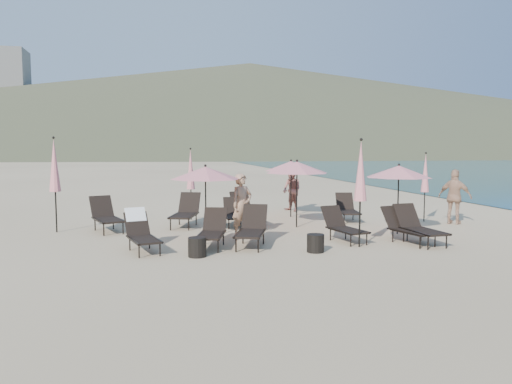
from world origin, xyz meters
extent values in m
plane|color=#D6BA8C|center=(0.00, 0.00, 0.00)|extent=(800.00, 800.00, 0.00)
cone|color=brown|center=(60.00, 300.00, 27.50)|extent=(690.00, 690.00, 55.00)
cone|color=brown|center=(190.00, 330.00, 16.00)|extent=(280.00, 280.00, 32.00)
cube|color=beige|center=(-70.00, 245.00, 24.00)|extent=(22.00, 18.00, 48.00)
cube|color=beige|center=(-45.00, 310.00, 19.00)|extent=(18.00, 16.00, 38.00)
cube|color=black|center=(-4.42, -0.06, 0.33)|extent=(0.84, 1.24, 0.05)
cube|color=black|center=(-4.60, 0.68, 0.61)|extent=(0.67, 0.56, 0.58)
cylinder|color=black|center=(-4.54, -0.58, 0.16)|extent=(0.03, 0.03, 0.32)
cylinder|color=black|center=(-4.78, 0.36, 0.16)|extent=(0.03, 0.03, 0.32)
cylinder|color=black|center=(-4.06, -0.46, 0.16)|extent=(0.03, 0.03, 0.32)
cylinder|color=black|center=(-4.30, 0.48, 0.16)|extent=(0.03, 0.03, 0.32)
cube|color=black|center=(-4.70, -0.08, 0.34)|extent=(0.35, 1.24, 0.04)
cube|color=black|center=(-4.16, 0.05, 0.34)|extent=(0.35, 1.24, 0.04)
cube|color=white|center=(-4.64, 0.81, 0.83)|extent=(0.56, 0.38, 0.35)
cube|color=black|center=(-2.80, 0.12, 0.34)|extent=(0.91, 1.30, 0.05)
cube|color=black|center=(-2.58, 0.88, 0.63)|extent=(0.71, 0.59, 0.61)
cylinder|color=black|center=(-3.18, -0.28, 0.17)|extent=(0.04, 0.04, 0.33)
cylinder|color=black|center=(-2.90, 0.69, 0.17)|extent=(0.04, 0.04, 0.33)
cylinder|color=black|center=(-2.69, -0.42, 0.17)|extent=(0.04, 0.04, 0.33)
cylinder|color=black|center=(-2.41, 0.55, 0.17)|extent=(0.04, 0.04, 0.33)
cube|color=black|center=(-3.07, 0.25, 0.35)|extent=(0.40, 1.28, 0.04)
cube|color=black|center=(-2.50, 0.09, 0.35)|extent=(0.40, 1.28, 0.04)
cube|color=black|center=(-1.81, 0.01, 0.37)|extent=(1.04, 1.41, 0.05)
cube|color=black|center=(-1.52, 0.81, 0.68)|extent=(0.78, 0.67, 0.65)
cylinder|color=black|center=(-2.25, -0.39, 0.18)|extent=(0.04, 0.04, 0.36)
cylinder|color=black|center=(-1.88, 0.63, 0.18)|extent=(0.04, 0.04, 0.36)
cylinder|color=black|center=(-1.73, -0.58, 0.18)|extent=(0.04, 0.04, 0.36)
cylinder|color=black|center=(-1.36, 0.44, 0.18)|extent=(0.04, 0.04, 0.36)
cube|color=black|center=(-2.09, 0.17, 0.38)|extent=(0.52, 1.35, 0.04)
cube|color=black|center=(-1.49, -0.05, 0.38)|extent=(0.52, 1.35, 0.04)
cube|color=black|center=(0.89, 0.13, 0.33)|extent=(0.80, 1.23, 0.05)
cube|color=black|center=(0.75, 0.88, 0.61)|extent=(0.66, 0.54, 0.59)
cylinder|color=black|center=(0.74, -0.38, 0.16)|extent=(0.03, 0.03, 0.32)
cylinder|color=black|center=(0.56, 0.57, 0.16)|extent=(0.03, 0.03, 0.32)
cylinder|color=black|center=(1.23, -0.29, 0.16)|extent=(0.03, 0.03, 0.32)
cylinder|color=black|center=(1.04, 0.67, 0.16)|extent=(0.03, 0.03, 0.32)
cube|color=black|center=(0.61, 0.12, 0.34)|extent=(0.28, 1.26, 0.04)
cube|color=black|center=(1.16, 0.23, 0.34)|extent=(0.28, 1.26, 0.04)
cube|color=black|center=(2.47, -0.48, 0.34)|extent=(0.86, 1.28, 0.05)
cube|color=black|center=(2.28, 0.28, 0.63)|extent=(0.69, 0.57, 0.60)
cylinder|color=black|center=(2.33, -1.01, 0.17)|extent=(0.04, 0.04, 0.33)
cylinder|color=black|center=(2.10, -0.04, 0.17)|extent=(0.04, 0.04, 0.33)
cylinder|color=black|center=(2.83, -0.89, 0.17)|extent=(0.04, 0.04, 0.33)
cylinder|color=black|center=(2.59, 0.08, 0.17)|extent=(0.04, 0.04, 0.33)
cube|color=black|center=(2.17, -0.50, 0.35)|extent=(0.34, 1.29, 0.04)
cube|color=black|center=(2.74, -0.36, 0.35)|extent=(0.34, 1.29, 0.04)
cube|color=black|center=(2.70, -0.61, 0.36)|extent=(0.73, 1.29, 0.05)
cube|color=black|center=(2.64, 0.22, 0.67)|extent=(0.68, 0.52, 0.64)
cylinder|color=black|center=(2.47, -1.15, 0.18)|extent=(0.04, 0.04, 0.35)
cylinder|color=black|center=(2.39, -0.08, 0.18)|extent=(0.04, 0.04, 0.35)
cylinder|color=black|center=(3.01, -1.11, 0.18)|extent=(0.04, 0.04, 0.35)
cylinder|color=black|center=(2.93, -0.04, 0.18)|extent=(0.04, 0.04, 0.35)
cube|color=black|center=(2.39, -0.58, 0.37)|extent=(0.15, 1.40, 0.04)
cube|color=black|center=(3.01, -0.54, 0.37)|extent=(0.15, 1.40, 0.04)
cube|color=black|center=(-5.48, 3.19, 0.37)|extent=(1.03, 1.43, 0.05)
cube|color=black|center=(-5.75, 4.01, 0.69)|extent=(0.78, 0.67, 0.66)
cylinder|color=black|center=(-5.58, 2.59, 0.18)|extent=(0.04, 0.04, 0.36)
cylinder|color=black|center=(-5.92, 3.64, 0.18)|extent=(0.04, 0.04, 0.36)
cylinder|color=black|center=(-5.05, 2.77, 0.18)|extent=(0.04, 0.04, 0.36)
cylinder|color=black|center=(-5.39, 3.81, 0.18)|extent=(0.04, 0.04, 0.36)
cube|color=black|center=(-5.80, 3.14, 0.39)|extent=(0.49, 1.39, 0.04)
cube|color=black|center=(-5.19, 3.34, 0.39)|extent=(0.49, 1.39, 0.04)
cube|color=black|center=(-3.22, 3.59, 0.38)|extent=(1.03, 1.44, 0.05)
cube|color=black|center=(-2.96, 4.43, 0.70)|extent=(0.79, 0.67, 0.67)
cylinder|color=black|center=(-3.66, 3.16, 0.18)|extent=(0.04, 0.04, 0.37)
cylinder|color=black|center=(-3.32, 4.23, 0.18)|extent=(0.04, 0.04, 0.37)
cylinder|color=black|center=(-3.12, 2.99, 0.18)|extent=(0.04, 0.04, 0.37)
cylinder|color=black|center=(-2.78, 4.06, 0.18)|extent=(0.04, 0.04, 0.37)
cube|color=black|center=(-3.52, 3.74, 0.39)|extent=(0.48, 1.41, 0.04)
cube|color=black|center=(-2.90, 3.55, 0.39)|extent=(0.48, 1.41, 0.04)
cube|color=black|center=(-1.61, 3.42, 0.32)|extent=(0.63, 1.13, 0.05)
cube|color=black|center=(-1.57, 4.16, 0.59)|extent=(0.59, 0.45, 0.57)
cylinder|color=black|center=(-1.88, 2.97, 0.16)|extent=(0.03, 0.03, 0.31)
cylinder|color=black|center=(-1.82, 3.92, 0.16)|extent=(0.03, 0.03, 0.31)
cylinder|color=black|center=(-1.40, 2.95, 0.16)|extent=(0.03, 0.03, 0.31)
cylinder|color=black|center=(-1.35, 3.89, 0.16)|extent=(0.03, 0.03, 0.31)
cube|color=black|center=(-1.88, 3.48, 0.33)|extent=(0.11, 1.24, 0.04)
cube|color=black|center=(-1.34, 3.45, 0.33)|extent=(0.11, 1.24, 0.04)
cube|color=black|center=(-1.05, 3.88, 0.37)|extent=(0.85, 1.36, 0.05)
cube|color=black|center=(-1.18, 4.72, 0.68)|extent=(0.72, 0.58, 0.65)
cylinder|color=black|center=(-1.23, 3.31, 0.18)|extent=(0.04, 0.04, 0.36)
cylinder|color=black|center=(-1.41, 4.38, 0.18)|extent=(0.04, 0.04, 0.36)
cylinder|color=black|center=(-0.69, 3.40, 0.18)|extent=(0.04, 0.04, 0.36)
cylinder|color=black|center=(-0.87, 4.47, 0.18)|extent=(0.04, 0.04, 0.36)
cube|color=black|center=(-1.37, 3.88, 0.38)|extent=(0.27, 1.41, 0.04)
cube|color=black|center=(-0.74, 3.98, 0.38)|extent=(0.27, 1.41, 0.04)
cube|color=black|center=(2.36, 3.58, 0.34)|extent=(0.82, 1.26, 0.05)
cube|color=black|center=(2.52, 4.35, 0.63)|extent=(0.68, 0.55, 0.60)
cylinder|color=black|center=(2.02, 3.15, 0.17)|extent=(0.03, 0.03, 0.33)
cylinder|color=black|center=(2.21, 4.14, 0.17)|extent=(0.03, 0.03, 0.33)
cylinder|color=black|center=(2.51, 3.05, 0.17)|extent=(0.03, 0.03, 0.33)
cylinder|color=black|center=(2.71, 4.04, 0.17)|extent=(0.03, 0.03, 0.33)
cube|color=black|center=(2.08, 3.69, 0.35)|extent=(0.30, 1.29, 0.04)
cube|color=black|center=(2.66, 3.57, 0.35)|extent=(0.30, 1.29, 0.04)
cylinder|color=black|center=(-2.75, 1.53, 0.97)|extent=(0.04, 0.04, 1.93)
cone|color=pink|center=(-2.75, 1.53, 1.84)|extent=(1.93, 1.93, 0.35)
sphere|color=black|center=(-2.75, 1.53, 2.04)|extent=(0.07, 0.07, 0.07)
cylinder|color=black|center=(0.30, 2.92, 1.00)|extent=(0.04, 0.04, 2.01)
cone|color=pink|center=(0.30, 2.92, 1.91)|extent=(2.01, 2.01, 0.36)
sphere|color=black|center=(0.30, 2.92, 2.12)|extent=(0.08, 0.08, 0.08)
cylinder|color=black|center=(2.86, 1.13, 0.96)|extent=(0.04, 0.04, 1.93)
cone|color=pink|center=(2.86, 1.13, 1.84)|extent=(1.93, 1.93, 0.35)
sphere|color=black|center=(2.86, 1.13, 2.04)|extent=(0.07, 0.07, 0.07)
cylinder|color=black|center=(0.79, 5.24, 0.98)|extent=(0.04, 0.04, 1.96)
cone|color=pink|center=(0.79, 5.24, 1.86)|extent=(1.96, 1.96, 0.35)
sphere|color=black|center=(0.79, 5.24, 2.07)|extent=(0.07, 0.07, 0.07)
cylinder|color=black|center=(0.94, -0.46, 0.60)|extent=(0.04, 0.04, 1.19)
cone|color=pink|center=(0.94, -0.46, 1.95)|extent=(0.32, 0.32, 1.52)
sphere|color=black|center=(0.94, -0.46, 2.74)|extent=(0.08, 0.08, 0.08)
cylinder|color=black|center=(4.94, 3.15, 0.51)|extent=(0.04, 0.04, 1.02)
cone|color=pink|center=(4.94, 3.15, 1.67)|extent=(0.28, 0.28, 1.30)
sphere|color=black|center=(4.94, 3.15, 2.35)|extent=(0.06, 0.06, 0.06)
cylinder|color=black|center=(-7.01, 3.56, 0.61)|extent=(0.04, 0.04, 1.23)
cone|color=pink|center=(-7.01, 3.56, 2.01)|extent=(0.34, 0.34, 1.56)
sphere|color=black|center=(-7.01, 3.56, 2.83)|extent=(0.08, 0.08, 0.08)
cylinder|color=black|center=(-2.84, 5.31, 0.54)|extent=(0.04, 0.04, 1.08)
cone|color=pink|center=(-2.84, 5.31, 1.77)|extent=(0.30, 0.30, 1.38)
sphere|color=black|center=(-2.84, 5.31, 2.49)|extent=(0.07, 0.07, 0.07)
cylinder|color=black|center=(-3.22, -0.71, 0.23)|extent=(0.43, 0.43, 0.46)
cylinder|color=black|center=(-0.36, -0.81, 0.22)|extent=(0.42, 0.42, 0.44)
imported|color=#AC7D5D|center=(-1.72, 1.57, 0.90)|extent=(0.78, 0.67, 1.81)
imported|color=#9D5D51|center=(1.28, 6.80, 0.86)|extent=(0.93, 1.02, 1.71)
imported|color=tan|center=(5.61, 2.43, 0.91)|extent=(1.03, 1.10, 1.82)
camera|label=1|loc=(-4.32, -12.18, 2.55)|focal=35.00mm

